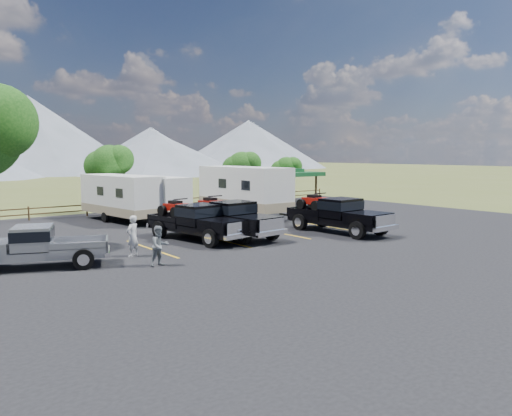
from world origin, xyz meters
TOP-DOWN VIEW (x-y plane):
  - ground at (0.00, 0.00)m, footprint 320.00×320.00m
  - asphalt_lot at (0.00, 3.00)m, footprint 44.00×34.00m
  - stall_lines at (0.00, 4.00)m, footprint 12.12×5.50m
  - tree_ne_a at (8.97, 17.01)m, footprint 3.11×2.92m
  - tree_ne_b at (14.98, 18.01)m, footprint 2.77×2.59m
  - tree_north at (-2.03, 19.02)m, footprint 3.46×3.24m
  - rail_fence at (2.00, 18.50)m, footprint 36.12×0.12m
  - pavilion at (13.00, 17.00)m, footprint 6.20×6.20m
  - rig_left at (-2.97, 4.80)m, footprint 3.06×6.63m
  - rig_center at (-0.98, 4.52)m, footprint 2.72×6.73m
  - rig_right at (4.83, 2.00)m, footprint 2.61×6.76m
  - trailer_left at (-3.12, 14.23)m, footprint 3.13×8.99m
  - trailer_center at (-1.15, 14.08)m, footprint 3.18×8.62m
  - trailer_right at (5.11, 11.46)m, footprint 2.83×10.32m
  - pickup_silver at (-11.35, 3.17)m, footprint 5.92×3.74m
  - person_a at (-7.40, 2.90)m, footprint 0.79×0.69m
  - person_b at (-7.33, 0.44)m, footprint 0.86×0.71m

SIDE VIEW (x-z plane):
  - ground at x=0.00m, z-range 0.00..0.00m
  - asphalt_lot at x=0.00m, z-range 0.00..0.04m
  - stall_lines at x=0.00m, z-range 0.04..0.05m
  - rail_fence at x=2.00m, z-range 0.11..1.11m
  - person_b at x=-7.33m, z-range 0.04..1.69m
  - pickup_silver at x=-11.35m, z-range 0.07..1.77m
  - person_a at x=-7.40m, z-range 0.04..1.88m
  - rig_left at x=-2.97m, z-range 0.00..2.13m
  - rig_center at x=-0.98m, z-range 0.00..2.20m
  - rig_right at x=4.83m, z-range 0.00..2.22m
  - trailer_center at x=-1.15m, z-range 0.11..3.09m
  - trailer_left at x=-3.12m, z-range 0.11..3.22m
  - trailer_right at x=5.11m, z-range 0.12..3.72m
  - pavilion at x=13.00m, z-range 1.18..4.40m
  - tree_ne_b at x=14.98m, z-range 0.99..5.26m
  - tree_ne_a at x=8.97m, z-range 1.10..5.86m
  - tree_north at x=-2.03m, z-range 1.21..6.46m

